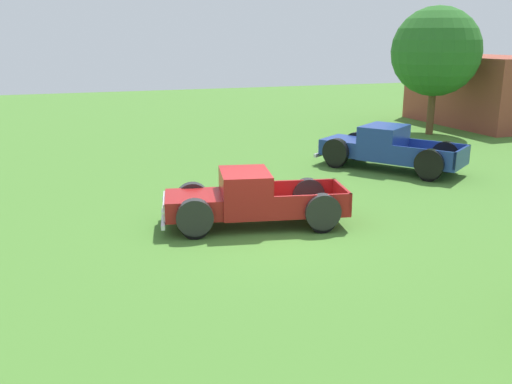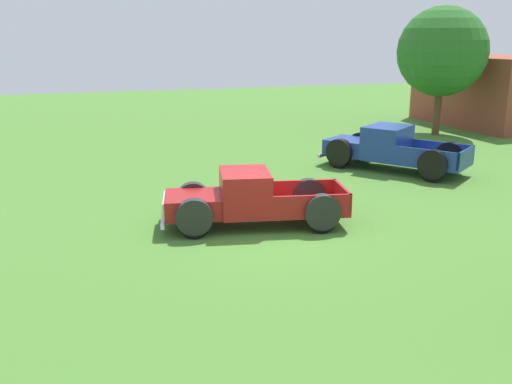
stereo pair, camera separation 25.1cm
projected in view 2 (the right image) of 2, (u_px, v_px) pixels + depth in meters
The scene contains 5 objects.
ground_plane at pixel (265, 232), 14.10m from camera, with size 80.00×80.00×0.00m, color #477A2D.
pickup_truck_foreground at pixel (243, 200), 14.39m from camera, with size 2.67×5.01×1.46m.
pickup_truck_behind_left at pixel (385, 148), 20.66m from camera, with size 5.42×4.56×1.62m.
oak_tree_west at pixel (442, 52), 27.12m from camera, with size 4.35×4.35×6.26m.
brick_pavilion at pixel (492, 91), 31.05m from camera, with size 7.99×5.21×3.75m.
Camera 2 is at (12.52, -4.53, 4.76)m, focal length 39.04 mm.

